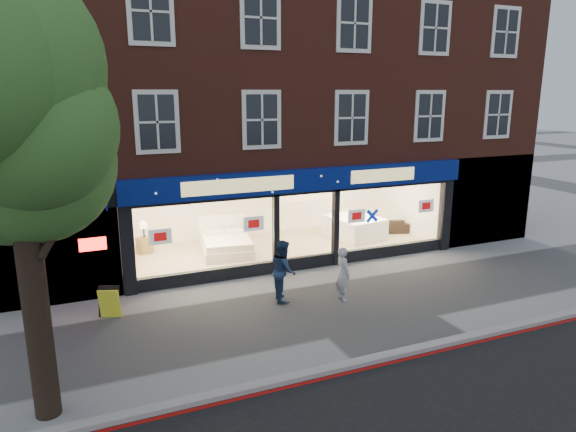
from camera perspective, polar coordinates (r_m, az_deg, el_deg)
ground at (r=14.27m, az=7.26°, el=-9.55°), size 120.00×120.00×0.00m
kerb_line at (r=11.97m, az=14.95°, el=-14.68°), size 60.00×0.10×0.01m
kerb_stone at (r=12.08m, az=14.38°, el=-14.07°), size 60.00×0.25×0.12m
showroom_floor at (r=18.69m, az=-0.83°, el=-3.63°), size 11.00×4.50×0.10m
building at (r=19.45m, az=-2.90°, el=16.79°), size 19.00×8.26×10.30m
street_tree at (r=9.15m, az=-28.54°, el=7.93°), size 4.00×3.20×6.60m
display_bed at (r=18.01m, az=-6.86°, el=-3.15°), size 1.96×2.27×1.15m
bedside_table at (r=18.65m, az=-15.64°, el=-3.13°), size 0.58×0.58×0.55m
mattress_stack at (r=19.96m, az=7.35°, el=-1.24°), size 1.95×2.31×0.82m
sofa at (r=20.94m, az=10.61°, el=-1.03°), size 2.05×1.27×0.56m
a_board at (r=13.91m, az=-19.24°, el=-9.07°), size 0.61×0.50×0.81m
pedestrian_grey at (r=14.18m, az=6.12°, el=-6.40°), size 0.37×0.56×1.51m
pedestrian_blue at (r=14.08m, az=-0.52°, el=-6.06°), size 0.80×0.94×1.70m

